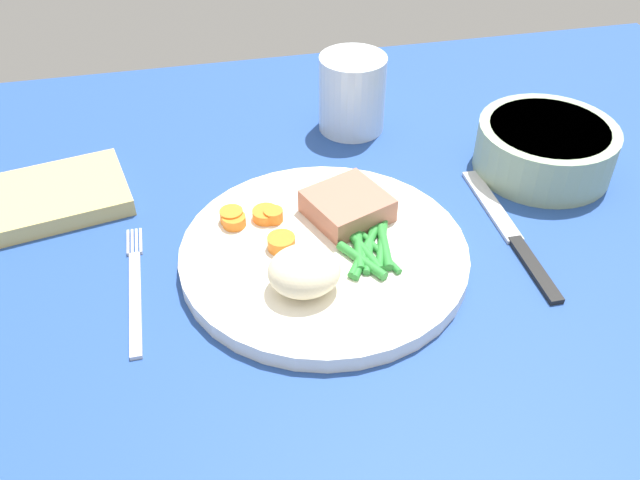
% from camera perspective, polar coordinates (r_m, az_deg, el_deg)
% --- Properties ---
extents(dining_table, '(1.20, 0.90, 0.02)m').
position_cam_1_polar(dining_table, '(0.64, 0.51, -2.96)').
color(dining_table, '#234793').
rests_on(dining_table, ground).
extents(dinner_plate, '(0.27, 0.27, 0.02)m').
position_cam_1_polar(dinner_plate, '(0.63, 0.00, -1.24)').
color(dinner_plate, white).
rests_on(dinner_plate, dining_table).
extents(meat_portion, '(0.09, 0.09, 0.02)m').
position_cam_1_polar(meat_portion, '(0.66, 2.29, 2.88)').
color(meat_portion, '#A86B56').
rests_on(meat_portion, dinner_plate).
extents(mashed_potatoes, '(0.06, 0.06, 0.04)m').
position_cam_1_polar(mashed_potatoes, '(0.58, -1.32, -2.62)').
color(mashed_potatoes, beige).
rests_on(mashed_potatoes, dinner_plate).
extents(carrot_slices, '(0.06, 0.07, 0.01)m').
position_cam_1_polar(carrot_slices, '(0.65, -5.18, 1.40)').
color(carrot_slices, orange).
rests_on(carrot_slices, dinner_plate).
extents(green_beans, '(0.06, 0.09, 0.01)m').
position_cam_1_polar(green_beans, '(0.62, 4.09, -0.73)').
color(green_beans, '#2D8C38').
rests_on(green_beans, dinner_plate).
extents(fork, '(0.01, 0.17, 0.00)m').
position_cam_1_polar(fork, '(0.63, -15.19, -3.91)').
color(fork, silver).
rests_on(fork, dining_table).
extents(knife, '(0.02, 0.20, 0.01)m').
position_cam_1_polar(knife, '(0.69, 15.66, 0.49)').
color(knife, black).
rests_on(knife, dining_table).
extents(water_glass, '(0.08, 0.08, 0.09)m').
position_cam_1_polar(water_glass, '(0.82, 2.69, 11.73)').
color(water_glass, silver).
rests_on(water_glass, dining_table).
extents(salad_bowl, '(0.15, 0.15, 0.05)m').
position_cam_1_polar(salad_bowl, '(0.78, 18.33, 7.50)').
color(salad_bowl, '#99B28C').
rests_on(salad_bowl, dining_table).
extents(napkin, '(0.16, 0.13, 0.02)m').
position_cam_1_polar(napkin, '(0.76, -21.03, 3.49)').
color(napkin, '#DBBC6B').
rests_on(napkin, dining_table).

